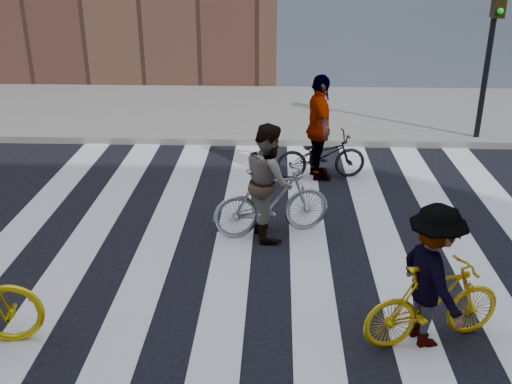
# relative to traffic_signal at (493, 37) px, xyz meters

# --- Properties ---
(ground) EXTENTS (100.00, 100.00, 0.00)m
(ground) POSITION_rel_traffic_signal_xyz_m (-4.40, -5.32, -2.28)
(ground) COLOR black
(ground) RESTS_ON ground
(sidewalk_far) EXTENTS (100.00, 5.00, 0.15)m
(sidewalk_far) POSITION_rel_traffic_signal_xyz_m (-4.40, 2.18, -2.20)
(sidewalk_far) COLOR gray
(sidewalk_far) RESTS_ON ground
(zebra_crosswalk) EXTENTS (8.25, 10.00, 0.01)m
(zebra_crosswalk) POSITION_rel_traffic_signal_xyz_m (-4.40, -5.32, -2.27)
(zebra_crosswalk) COLOR silver
(zebra_crosswalk) RESTS_ON ground
(traffic_signal) EXTENTS (0.22, 0.42, 3.33)m
(traffic_signal) POSITION_rel_traffic_signal_xyz_m (0.00, 0.00, 0.00)
(traffic_signal) COLOR black
(traffic_signal) RESTS_ON ground
(bike_silver_mid) EXTENTS (1.86, 1.01, 1.07)m
(bike_silver_mid) POSITION_rel_traffic_signal_xyz_m (-4.40, -4.44, -1.74)
(bike_silver_mid) COLOR #9DA1A7
(bike_silver_mid) RESTS_ON ground
(bike_yellow_right) EXTENTS (1.69, 0.91, 0.98)m
(bike_yellow_right) POSITION_rel_traffic_signal_xyz_m (-2.61, -6.99, -1.79)
(bike_yellow_right) COLOR gold
(bike_yellow_right) RESTS_ON ground
(bike_dark_rear) EXTENTS (1.74, 0.85, 0.88)m
(bike_dark_rear) POSITION_rel_traffic_signal_xyz_m (-3.53, -2.12, -1.84)
(bike_dark_rear) COLOR black
(bike_dark_rear) RESTS_ON ground
(rider_mid) EXTENTS (0.88, 1.00, 1.74)m
(rider_mid) POSITION_rel_traffic_signal_xyz_m (-4.45, -4.44, -1.41)
(rider_mid) COLOR slate
(rider_mid) RESTS_ON ground
(rider_right) EXTENTS (0.90, 1.20, 1.65)m
(rider_right) POSITION_rel_traffic_signal_xyz_m (-2.66, -6.99, -1.46)
(rider_right) COLOR slate
(rider_right) RESTS_ON ground
(rider_rear) EXTENTS (0.66, 1.20, 1.94)m
(rider_rear) POSITION_rel_traffic_signal_xyz_m (-3.58, -2.12, -1.31)
(rider_rear) COLOR slate
(rider_rear) RESTS_ON ground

